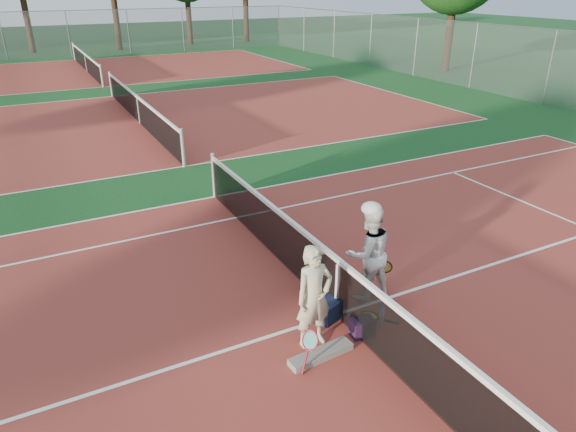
{
  "coord_description": "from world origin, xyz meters",
  "views": [
    {
      "loc": [
        -3.75,
        -5.58,
        4.78
      ],
      "look_at": [
        0.0,
        1.64,
        1.05
      ],
      "focal_mm": 32.0,
      "sensor_mm": 36.0,
      "label": 1
    }
  ],
  "objects": [
    {
      "name": "racket_black_held",
      "position": [
        1.1,
        0.24,
        0.29
      ],
      "size": [
        0.34,
        0.33,
        0.58
      ],
      "primitive_type": null,
      "rotation": [
        0.0,
        0.0,
        4.07
      ],
      "color": "black",
      "rests_on": "ground"
    },
    {
      "name": "net_main",
      "position": [
        0.0,
        0.0,
        0.51
      ],
      "size": [
        0.1,
        10.98,
        1.02
      ],
      "primitive_type": null,
      "color": "black",
      "rests_on": "ground"
    },
    {
      "name": "racket_spare",
      "position": [
        0.44,
        -0.28,
        0.01
      ],
      "size": [
        0.57,
        0.64,
        0.03
      ],
      "primitive_type": null,
      "rotation": [
        0.0,
        0.0,
        2.21
      ],
      "color": "black",
      "rests_on": "ground"
    },
    {
      "name": "court_far_a",
      "position": [
        0.0,
        13.5,
        0.0
      ],
      "size": [
        23.77,
        10.97,
        0.01
      ],
      "primitive_type": "cube",
      "color": "maroon",
      "rests_on": "ground"
    },
    {
      "name": "ground",
      "position": [
        0.0,
        0.0,
        0.0
      ],
      "size": [
        130.0,
        130.0,
        0.0
      ],
      "primitive_type": "plane",
      "color": "#103D18",
      "rests_on": "ground"
    },
    {
      "name": "sports_bag_purple",
      "position": [
        0.07,
        -0.6,
        0.14
      ],
      "size": [
        0.36,
        0.27,
        0.28
      ],
      "primitive_type": "cube",
      "rotation": [
        0.0,
        0.0,
        -0.12
      ],
      "color": "black",
      "rests_on": "ground"
    },
    {
      "name": "player_b",
      "position": [
        0.71,
        0.22,
        0.82
      ],
      "size": [
        0.84,
        0.67,
        1.64
      ],
      "primitive_type": "imported",
      "rotation": [
        0.0,
        0.0,
        3.08
      ],
      "color": "white",
      "rests_on": "ground"
    },
    {
      "name": "court_far_b",
      "position": [
        0.0,
        27.0,
        0.0
      ],
      "size": [
        23.77,
        10.97,
        0.01
      ],
      "primitive_type": "cube",
      "color": "maroon",
      "rests_on": "ground"
    },
    {
      "name": "water_bottle",
      "position": [
        0.47,
        -0.54,
        0.15
      ],
      "size": [
        0.09,
        0.09,
        0.3
      ],
      "primitive_type": "cylinder",
      "color": "silver",
      "rests_on": "ground"
    },
    {
      "name": "racket_red",
      "position": [
        -0.95,
        -0.83,
        0.28
      ],
      "size": [
        0.38,
        0.38,
        0.56
      ],
      "primitive_type": null,
      "rotation": [
        0.0,
        0.0,
        0.54
      ],
      "color": "maroon",
      "rests_on": "ground"
    },
    {
      "name": "net_cover_canvas",
      "position": [
        -0.72,
        -0.75,
        0.05
      ],
      "size": [
        0.99,
        0.3,
        0.1
      ],
      "primitive_type": "cube",
      "rotation": [
        0.0,
        0.0,
        0.08
      ],
      "color": "slate",
      "rests_on": "ground"
    },
    {
      "name": "net_far_b",
      "position": [
        0.0,
        27.0,
        0.51
      ],
      "size": [
        0.1,
        10.98,
        1.02
      ],
      "primitive_type": null,
      "color": "black",
      "rests_on": "ground"
    },
    {
      "name": "net_far_a",
      "position": [
        0.0,
        13.5,
        0.51
      ],
      "size": [
        0.1,
        10.98,
        1.02
      ],
      "primitive_type": null,
      "color": "black",
      "rests_on": "ground"
    },
    {
      "name": "player_a",
      "position": [
        -0.66,
        -0.41,
        0.78
      ],
      "size": [
        0.58,
        0.4,
        1.56
      ],
      "primitive_type": "imported",
      "rotation": [
        0.0,
        0.0,
        0.04
      ],
      "color": "#C0B595",
      "rests_on": "ground"
    },
    {
      "name": "sports_bag_navy",
      "position": [
        -0.17,
        -0.03,
        0.16
      ],
      "size": [
        0.48,
        0.4,
        0.32
      ],
      "primitive_type": "cube",
      "rotation": [
        0.0,
        0.0,
        0.38
      ],
      "color": "black",
      "rests_on": "ground"
    },
    {
      "name": "fence_back",
      "position": [
        0.0,
        34.0,
        1.5
      ],
      "size": [
        32.0,
        0.06,
        3.0
      ],
      "primitive_type": null,
      "color": "slate",
      "rests_on": "ground"
    },
    {
      "name": "court_main",
      "position": [
        0.0,
        0.0,
        0.0
      ],
      "size": [
        23.77,
        10.97,
        0.01
      ],
      "primitive_type": "cube",
      "color": "maroon",
      "rests_on": "ground"
    }
  ]
}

